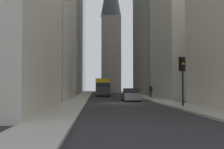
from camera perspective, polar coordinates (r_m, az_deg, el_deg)
ground_plane at (r=29.64m, az=1.72°, el=-5.40°), size 135.00×135.00×0.00m
sidewalk_right at (r=29.61m, az=-7.03°, el=-5.25°), size 90.00×2.20×0.14m
sidewalk_left at (r=30.34m, az=10.26°, el=-5.16°), size 90.00×2.20×0.14m
building_left_far at (r=60.73m, az=9.66°, el=11.00°), size 15.89×10.50×30.88m
building_right_far at (r=60.60m, az=-10.84°, el=10.54°), size 14.32×10.50×29.86m
church_spire at (r=75.26m, az=-0.19°, el=9.61°), size 5.11×5.11×32.48m
delivery_truck at (r=49.01m, az=-1.79°, el=-2.40°), size 6.46×2.25×2.84m
hatchback_grey at (r=33.41m, az=3.60°, el=-3.89°), size 4.30×1.78×1.42m
traffic_light_foreground at (r=23.64m, az=13.19°, el=0.87°), size 0.43×0.52×3.77m
pedestrian at (r=41.73m, az=7.31°, el=-2.97°), size 0.26×0.44×1.69m
discarded_bottle at (r=20.96m, az=-7.18°, el=-6.06°), size 0.07×0.07×0.27m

